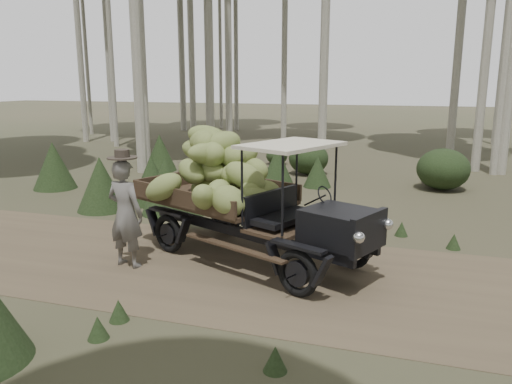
% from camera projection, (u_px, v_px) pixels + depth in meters
% --- Properties ---
extents(ground, '(120.00, 120.00, 0.00)m').
position_uv_depth(ground, '(355.00, 285.00, 7.79)').
color(ground, '#473D2B').
rests_on(ground, ground).
extents(dirt_track, '(70.00, 4.00, 0.01)m').
position_uv_depth(dirt_track, '(355.00, 284.00, 7.79)').
color(dirt_track, brown).
rests_on(dirt_track, ground).
extents(banana_truck, '(4.84, 3.24, 2.38)m').
position_uv_depth(banana_truck, '(236.00, 181.00, 8.81)').
color(banana_truck, black).
rests_on(banana_truck, ground).
extents(farmer, '(0.73, 0.56, 2.02)m').
position_uv_depth(farmer, '(125.00, 212.00, 8.38)').
color(farmer, '#5D5955').
rests_on(farmer, ground).
extents(undergrowth, '(23.71, 22.82, 1.39)m').
position_uv_depth(undergrowth, '(334.00, 216.00, 9.59)').
color(undergrowth, '#233319').
rests_on(undergrowth, ground).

